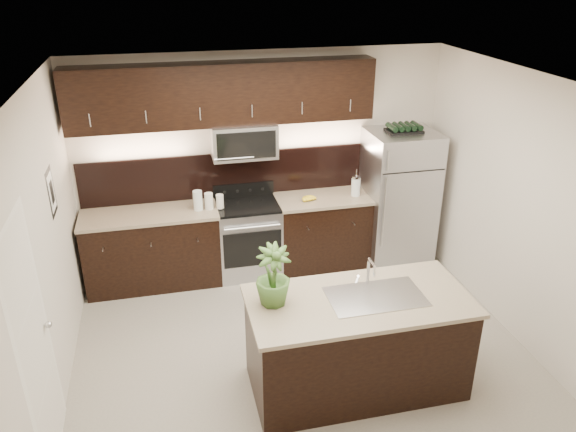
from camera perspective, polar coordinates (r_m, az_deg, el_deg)
The scene contains 12 objects.
ground at distance 5.90m, azimuth 1.34°, elevation -13.40°, with size 4.50×4.50×0.00m, color gray.
room_walls at distance 4.98m, azimuth 0.40°, elevation 1.71°, with size 4.52×4.02×2.71m.
counter_run at distance 6.98m, azimuth -5.71°, elevation -2.43°, with size 3.51×0.65×0.94m.
upper_fixtures at distance 6.55m, azimuth -6.28°, elevation 11.30°, with size 3.49×0.40×1.66m.
island at distance 5.25m, azimuth 6.99°, elevation -12.64°, with size 1.96×0.96×0.94m.
sink_faucet at distance 5.03m, azimuth 8.86°, elevation -7.89°, with size 0.84×0.50×0.28m.
refrigerator at distance 7.31m, azimuth 11.11°, elevation 1.87°, with size 0.83×0.75×1.72m, color #B2B2B7.
wine_rack at distance 7.02m, azimuth 11.71°, elevation 8.73°, with size 0.43×0.26×0.10m.
plant at distance 4.75m, azimuth -1.53°, elevation -6.09°, with size 0.30×0.30×0.54m, color #395D25.
canisters at distance 6.67m, azimuth -8.31°, elevation 1.53°, with size 0.36×0.11×0.24m.
french_press at distance 7.03m, azimuth 6.91°, elevation 3.05°, with size 0.12×0.12×0.34m.
bananas at distance 6.86m, azimuth 1.69°, elevation 1.76°, with size 0.19×0.14×0.06m, color yellow.
Camera 1 is at (-1.19, -4.49, 3.64)m, focal length 35.00 mm.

